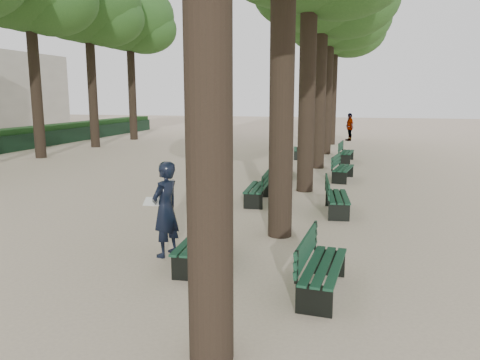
# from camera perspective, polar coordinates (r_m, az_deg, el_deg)

# --- Properties ---
(ground) EXTENTS (120.00, 120.00, 0.00)m
(ground) POSITION_cam_1_polar(r_m,az_deg,el_deg) (8.06, -9.55, -12.00)
(ground) COLOR beige
(ground) RESTS_ON ground
(tree_central_4) EXTENTS (6.00, 6.00, 9.95)m
(tree_central_4) POSITION_cam_1_polar(r_m,az_deg,el_deg) (25.28, 10.96, 20.64)
(tree_central_4) COLOR #33261C
(tree_central_4) RESTS_ON ground
(tree_central_5) EXTENTS (6.00, 6.00, 9.95)m
(tree_central_5) POSITION_cam_1_polar(r_m,az_deg,el_deg) (30.21, 11.52, 18.89)
(tree_central_5) COLOR #33261C
(tree_central_5) RESTS_ON ground
(tree_far_4) EXTENTS (6.00, 6.00, 10.45)m
(tree_far_4) POSITION_cam_1_polar(r_m,az_deg,el_deg) (29.46, -18.08, 19.80)
(tree_far_4) COLOR #33261C
(tree_far_4) RESTS_ON ground
(tree_far_5) EXTENTS (6.00, 6.00, 10.45)m
(tree_far_5) POSITION_cam_1_polar(r_m,az_deg,el_deg) (33.78, -13.36, 18.73)
(tree_far_5) COLOR #33261C
(tree_far_5) RESTS_ON ground
(bench_left_0) EXTENTS (0.66, 1.83, 0.92)m
(bench_left_0) POSITION_cam_1_polar(r_m,az_deg,el_deg) (8.61, -4.97, -8.49)
(bench_left_0) COLOR black
(bench_left_0) RESTS_ON ground
(bench_left_1) EXTENTS (0.67, 1.83, 0.92)m
(bench_left_1) POSITION_cam_1_polar(r_m,az_deg,el_deg) (13.37, 2.13, -1.64)
(bench_left_1) COLOR black
(bench_left_1) RESTS_ON ground
(bench_left_2) EXTENTS (0.68, 1.83, 0.92)m
(bench_left_2) POSITION_cam_1_polar(r_m,az_deg,el_deg) (17.93, 5.23, 1.38)
(bench_left_2) COLOR black
(bench_left_2) RESTS_ON ground
(bench_left_3) EXTENTS (0.80, 1.86, 0.92)m
(bench_left_3) POSITION_cam_1_polar(r_m,az_deg,el_deg) (23.11, 7.24, 3.34)
(bench_left_3) COLOR black
(bench_left_3) RESTS_ON ground
(bench_right_0) EXTENTS (0.71, 1.84, 0.92)m
(bench_right_0) POSITION_cam_1_polar(r_m,az_deg,el_deg) (7.49, 10.05, -11.54)
(bench_right_0) COLOR black
(bench_right_0) RESTS_ON ground
(bench_right_1) EXTENTS (0.76, 1.85, 0.92)m
(bench_right_1) POSITION_cam_1_polar(r_m,az_deg,el_deg) (12.44, 11.76, -2.77)
(bench_right_1) COLOR black
(bench_right_1) RESTS_ON ground
(bench_right_2) EXTENTS (0.80, 1.86, 0.92)m
(bench_right_2) POSITION_cam_1_polar(r_m,az_deg,el_deg) (17.29, 12.45, 0.85)
(bench_right_2) COLOR black
(bench_right_2) RESTS_ON ground
(bench_right_3) EXTENTS (0.71, 1.84, 0.92)m
(bench_right_3) POSITION_cam_1_polar(r_m,az_deg,el_deg) (22.16, 12.83, 2.87)
(bench_right_3) COLOR black
(bench_right_3) RESTS_ON ground
(man_with_map) EXTENTS (0.71, 0.80, 1.83)m
(man_with_map) POSITION_cam_1_polar(r_m,az_deg,el_deg) (8.96, -9.07, -3.53)
(man_with_map) COLOR black
(man_with_map) RESTS_ON ground
(pedestrian_d) EXTENTS (0.88, 0.61, 1.67)m
(pedestrian_d) POSITION_cam_1_polar(r_m,az_deg,el_deg) (34.67, 8.56, 6.54)
(pedestrian_d) COLOR #262628
(pedestrian_d) RESTS_ON ground
(pedestrian_c) EXTENTS (0.76, 1.15, 1.86)m
(pedestrian_c) POSITION_cam_1_polar(r_m,az_deg,el_deg) (32.52, 13.20, 6.31)
(pedestrian_c) COLOR #262628
(pedestrian_c) RESTS_ON ground
(pedestrian_b) EXTENTS (0.65, 1.24, 1.83)m
(pedestrian_b) POSITION_cam_1_polar(r_m,az_deg,el_deg) (34.00, 9.42, 6.58)
(pedestrian_b) COLOR #262628
(pedestrian_b) RESTS_ON ground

